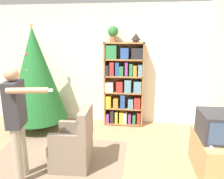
% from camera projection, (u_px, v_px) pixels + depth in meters
% --- Properties ---
extents(ground_plane, '(14.00, 14.00, 0.00)m').
position_uv_depth(ground_plane, '(64.00, 177.00, 3.07)').
color(ground_plane, '#9E7A56').
extents(wall_back, '(8.00, 0.10, 2.60)m').
position_uv_depth(wall_back, '(94.00, 65.00, 4.93)').
color(wall_back, silver).
rests_on(wall_back, ground_plane).
extents(area_rug, '(2.16, 2.12, 0.01)m').
position_uv_depth(area_rug, '(49.00, 171.00, 3.21)').
color(area_rug, '#7F6651').
rests_on(area_rug, ground_plane).
extents(bookshelf, '(0.84, 0.30, 1.81)m').
position_uv_depth(bookshelf, '(124.00, 84.00, 4.72)').
color(bookshelf, '#A8703D').
rests_on(bookshelf, ground_plane).
extents(tv_stand, '(0.47, 0.90, 0.54)m').
position_uv_depth(tv_stand, '(213.00, 156.00, 3.12)').
color(tv_stand, tan).
rests_on(tv_stand, ground_plane).
extents(television, '(0.46, 0.55, 0.38)m').
position_uv_depth(television, '(217.00, 126.00, 3.01)').
color(television, '#28282D').
rests_on(television, tv_stand).
extents(game_remote, '(0.04, 0.12, 0.02)m').
position_uv_depth(game_remote, '(211.00, 146.00, 2.82)').
color(game_remote, white).
rests_on(game_remote, tv_stand).
extents(christmas_tree, '(1.22, 1.22, 2.18)m').
position_uv_depth(christmas_tree, '(35.00, 75.00, 4.48)').
color(christmas_tree, '#4C3323').
rests_on(christmas_tree, ground_plane).
extents(armchair, '(0.59, 0.58, 0.92)m').
position_uv_depth(armchair, '(74.00, 146.00, 3.29)').
color(armchair, '#7A6B5B').
rests_on(armchair, ground_plane).
extents(standing_person, '(0.68, 0.46, 1.57)m').
position_uv_depth(standing_person, '(17.00, 116.00, 2.82)').
color(standing_person, '#9E937F').
rests_on(standing_person, ground_plane).
extents(potted_plant, '(0.22, 0.22, 0.33)m').
position_uv_depth(potted_plant, '(113.00, 33.00, 4.50)').
color(potted_plant, '#935B38').
rests_on(potted_plant, bookshelf).
extents(table_lamp, '(0.20, 0.20, 0.18)m').
position_uv_depth(table_lamp, '(136.00, 37.00, 4.46)').
color(table_lamp, '#473828').
rests_on(table_lamp, bookshelf).
extents(book_pile_near_tree, '(0.22, 0.16, 0.06)m').
position_uv_depth(book_pile_near_tree, '(52.00, 135.00, 4.29)').
color(book_pile_near_tree, '#232328').
rests_on(book_pile_near_tree, ground_plane).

